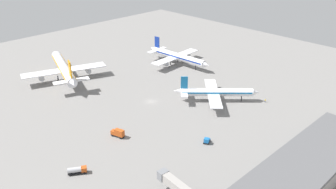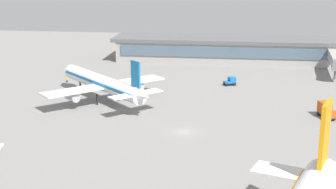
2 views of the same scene
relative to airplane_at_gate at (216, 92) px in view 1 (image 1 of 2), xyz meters
The scene contains 9 objects.
ground 30.92m from the airplane_at_gate, 137.29° to the left, with size 288.00×288.00×0.00m, color gray.
terminal_building 67.59m from the airplane_at_gate, 122.22° to the right, with size 92.73×18.64×8.21m.
airplane_at_gate is the anchor object (origin of this frame).
airplane_taxiing 51.96m from the airplane_at_gate, 64.27° to the left, with size 36.44×45.39×13.81m.
airplane_distant 82.98m from the airplane_at_gate, 116.35° to the left, with size 43.79×53.24×16.75m.
baggage_tug 37.64m from the airplane_at_gate, 146.34° to the right, with size 3.71×3.29×2.30m.
fuel_truck 76.79m from the airplane_at_gate, behind, with size 6.34×4.98×2.50m.
catering_truck 53.09m from the airplane_at_gate, behind, with size 3.41×5.91×3.30m.
ground_crew_worker 23.70m from the airplane_at_gate, 48.58° to the right, with size 0.53×0.53×1.67m.
Camera 1 is at (-102.05, -114.82, 76.31)m, focal length 38.72 mm.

